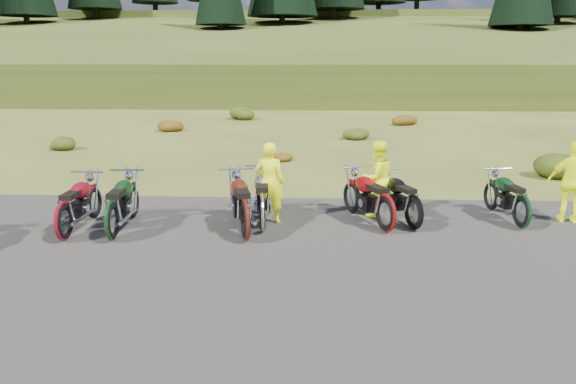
{
  "coord_description": "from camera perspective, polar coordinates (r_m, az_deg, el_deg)",
  "views": [
    {
      "loc": [
        0.74,
        -9.9,
        3.6
      ],
      "look_at": [
        0.23,
        0.93,
        0.94
      ],
      "focal_mm": 35.0,
      "sensor_mm": 36.0,
      "label": 1
    }
  ],
  "objects": [
    {
      "name": "ground",
      "position": [
        10.56,
        -1.49,
        -6.13
      ],
      "size": [
        300.0,
        300.0,
        0.0
      ],
      "primitive_type": "plane",
      "color": "#3D4818",
      "rests_on": "ground"
    },
    {
      "name": "gravel_pad",
      "position": [
        8.72,
        -2.46,
        -10.6
      ],
      "size": [
        20.0,
        12.0,
        0.04
      ],
      "primitive_type": "cube",
      "color": "black",
      "rests_on": "ground"
    },
    {
      "name": "hill_slope",
      "position": [
        60.02,
        2.01,
        10.35
      ],
      "size": [
        300.0,
        45.97,
        9.37
      ],
      "primitive_type": null,
      "rotation": [
        0.14,
        0.0,
        0.0
      ],
      "color": "#2F3F15",
      "rests_on": "ground"
    },
    {
      "name": "hill_plateau",
      "position": [
        119.96,
        2.39,
        12.06
      ],
      "size": [
        300.0,
        90.0,
        9.17
      ],
      "primitive_type": "cube",
      "color": "#2F3F15",
      "rests_on": "ground"
    },
    {
      "name": "shrub_1",
      "position": [
        23.61,
        -22.05,
        4.77
      ],
      "size": [
        1.03,
        1.03,
        0.61
      ],
      "primitive_type": "ellipsoid",
      "color": "#20310C",
      "rests_on": "ground"
    },
    {
      "name": "shrub_2",
      "position": [
        27.59,
        -11.98,
        6.8
      ],
      "size": [
        1.3,
        1.3,
        0.77
      ],
      "primitive_type": "ellipsoid",
      "color": "#6E350D",
      "rests_on": "ground"
    },
    {
      "name": "shrub_3",
      "position": [
        32.21,
        -4.57,
        8.16
      ],
      "size": [
        1.56,
        1.56,
        0.92
      ],
      "primitive_type": "ellipsoid",
      "color": "#20310C",
      "rests_on": "ground"
    },
    {
      "name": "shrub_4",
      "position": [
        19.43,
        -0.71,
        3.8
      ],
      "size": [
        0.77,
        0.77,
        0.45
      ],
      "primitive_type": "ellipsoid",
      "color": "#6E350D",
      "rests_on": "ground"
    },
    {
      "name": "shrub_5",
      "position": [
        24.69,
        6.79,
        6.03
      ],
      "size": [
        1.03,
        1.03,
        0.61
      ],
      "primitive_type": "ellipsoid",
      "color": "#20310C",
      "rests_on": "ground"
    },
    {
      "name": "shrub_6",
      "position": [
        30.24,
        11.64,
        7.41
      ],
      "size": [
        1.3,
        1.3,
        0.77
      ],
      "primitive_type": "ellipsoid",
      "color": "#6E350D",
      "rests_on": "ground"
    },
    {
      "name": "shrub_7",
      "position": [
        18.87,
        26.3,
        2.79
      ],
      "size": [
        1.56,
        1.56,
        0.92
      ],
      "primitive_type": "ellipsoid",
      "color": "#20310C",
      "rests_on": "ground"
    },
    {
      "name": "motorcycle_1",
      "position": [
        11.99,
        -21.62,
        -4.68
      ],
      "size": [
        0.77,
        2.23,
        1.16
      ],
      "primitive_type": null,
      "rotation": [
        0.0,
        0.0,
        1.56
      ],
      "color": "maroon",
      "rests_on": "ground"
    },
    {
      "name": "motorcycle_2",
      "position": [
        11.69,
        -17.3,
        -4.79
      ],
      "size": [
        0.87,
        2.32,
        1.2
      ],
      "primitive_type": null,
      "rotation": [
        0.0,
        0.0,
        1.62
      ],
      "color": "black",
      "rests_on": "ground"
    },
    {
      "name": "motorcycle_3",
      "position": [
        11.7,
        -2.6,
        -4.13
      ],
      "size": [
        0.99,
        2.34,
        1.19
      ],
      "primitive_type": null,
      "rotation": [
        0.0,
        0.0,
        1.67
      ],
      "color": "#BCBDC1",
      "rests_on": "ground"
    },
    {
      "name": "motorcycle_4",
      "position": [
        11.16,
        -4.31,
        -5.05
      ],
      "size": [
        1.35,
        2.46,
        1.23
      ],
      "primitive_type": null,
      "rotation": [
        0.0,
        0.0,
        1.83
      ],
      "color": "#4F150D",
      "rests_on": "ground"
    },
    {
      "name": "motorcycle_5",
      "position": [
        12.11,
        12.56,
        -3.84
      ],
      "size": [
        1.38,
        2.22,
        1.1
      ],
      "primitive_type": null,
      "rotation": [
        0.0,
        0.0,
        1.92
      ],
      "color": "black",
      "rests_on": "ground"
    },
    {
      "name": "motorcycle_6",
      "position": [
        11.83,
        9.79,
        -4.12
      ],
      "size": [
        1.59,
        2.36,
        1.18
      ],
      "primitive_type": null,
      "rotation": [
        0.0,
        0.0,
        1.99
      ],
      "color": "maroon",
      "rests_on": "ground"
    },
    {
      "name": "motorcycle_7",
      "position": [
        12.88,
        22.48,
        -3.51
      ],
      "size": [
        1.01,
        2.16,
        1.09
      ],
      "primitive_type": null,
      "rotation": [
        0.0,
        0.0,
        1.73
      ],
      "color": "black",
      "rests_on": "ground"
    },
    {
      "name": "person_middle",
      "position": [
        12.13,
        -1.87,
        0.84
      ],
      "size": [
        0.7,
        0.51,
        1.76
      ],
      "primitive_type": "imported",
      "rotation": [
        0.0,
        0.0,
        3.0
      ],
      "color": "#EEFF0D",
      "rests_on": "ground"
    },
    {
      "name": "person_right_a",
      "position": [
        12.77,
        8.97,
        1.23
      ],
      "size": [
        1.05,
        1.0,
        1.72
      ],
      "primitive_type": "imported",
      "rotation": [
        0.0,
        0.0,
        3.7
      ],
      "color": "#EEFF0D",
      "rests_on": "ground"
    },
    {
      "name": "person_right_b",
      "position": [
        13.58,
        26.98,
        0.78
      ],
      "size": [
        1.12,
        0.66,
        1.79
      ],
      "primitive_type": "imported",
      "rotation": [
        0.0,
        0.0,
        2.91
      ],
      "color": "#EEFF0D",
      "rests_on": "ground"
    }
  ]
}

